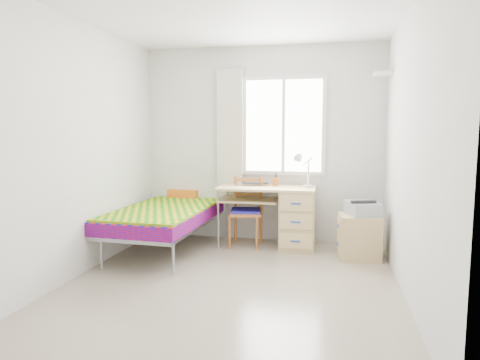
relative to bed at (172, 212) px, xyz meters
name	(u,v)px	position (x,y,z in m)	size (l,w,h in m)	color
floor	(232,283)	(1.06, -1.14, -0.45)	(3.50, 3.50, 0.00)	#BCAD93
ceiling	(232,9)	(1.06, -1.14, 2.15)	(3.50, 3.50, 0.00)	white
wall_back	(261,145)	(1.06, 0.61, 0.85)	(3.20, 3.20, 0.00)	silver
wall_left	(80,149)	(-0.54, -1.14, 0.85)	(3.50, 3.50, 0.00)	silver
wall_right	(410,153)	(2.66, -1.14, 0.85)	(3.50, 3.50, 0.00)	silver
window	(284,126)	(1.36, 0.59, 1.10)	(1.10, 0.04, 1.30)	white
curtain	(230,134)	(0.64, 0.54, 1.00)	(0.35, 0.05, 1.70)	beige
floating_shelf	(382,74)	(2.55, 0.26, 1.70)	(0.20, 0.32, 0.03)	white
bed	(172,212)	(0.00, 0.00, 0.00)	(1.09, 2.20, 0.93)	gray
desk	(292,215)	(1.51, 0.28, -0.03)	(1.25, 0.59, 0.77)	#D8B971
chair	(247,207)	(0.94, 0.25, 0.05)	(0.45, 0.45, 0.90)	#AC5521
cabinet	(359,237)	(2.33, -0.02, -0.20)	(0.50, 0.44, 0.51)	tan
printer	(363,208)	(2.36, -0.01, 0.14)	(0.43, 0.46, 0.16)	#9A9CA2
laptop	(255,185)	(1.03, 0.36, 0.34)	(0.34, 0.22, 0.03)	black
pen_cup	(276,182)	(1.28, 0.41, 0.37)	(0.08, 0.08, 0.10)	orange
task_lamp	(303,167)	(1.65, 0.19, 0.59)	(0.23, 0.33, 0.43)	white
book	(250,200)	(0.96, 0.31, 0.14)	(0.16, 0.21, 0.02)	gray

